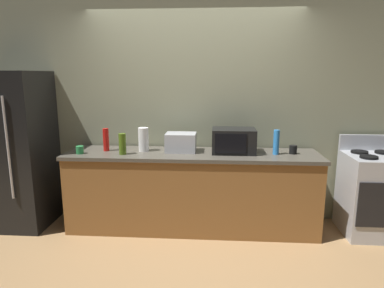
# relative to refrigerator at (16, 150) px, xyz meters

# --- Properties ---
(ground_plane) EXTENTS (8.00, 8.00, 0.00)m
(ground_plane) POSITION_rel_refrigerator_xyz_m (2.05, -0.40, -0.90)
(ground_plane) COLOR #A87F51
(back_wall) EXTENTS (6.40, 0.10, 2.70)m
(back_wall) POSITION_rel_refrigerator_xyz_m (2.05, 0.41, 0.45)
(back_wall) COLOR gray
(back_wall) RESTS_ON ground_plane
(counter_run) EXTENTS (2.84, 0.64, 0.90)m
(counter_run) POSITION_rel_refrigerator_xyz_m (2.05, 0.00, -0.45)
(counter_run) COLOR brown
(counter_run) RESTS_ON ground_plane
(refrigerator) EXTENTS (0.72, 0.73, 1.80)m
(refrigerator) POSITION_rel_refrigerator_xyz_m (0.00, 0.00, 0.00)
(refrigerator) COLOR black
(refrigerator) RESTS_ON ground_plane
(stove_range) EXTENTS (0.60, 0.61, 1.08)m
(stove_range) POSITION_rel_refrigerator_xyz_m (4.05, 0.00, -0.44)
(stove_range) COLOR #B7BABF
(stove_range) RESTS_ON ground_plane
(microwave) EXTENTS (0.48, 0.35, 0.27)m
(microwave) POSITION_rel_refrigerator_xyz_m (2.51, 0.05, 0.13)
(microwave) COLOR black
(microwave) RESTS_ON counter_run
(toaster_oven) EXTENTS (0.34, 0.26, 0.21)m
(toaster_oven) POSITION_rel_refrigerator_xyz_m (1.92, 0.06, 0.10)
(toaster_oven) COLOR #B7BABF
(toaster_oven) RESTS_ON counter_run
(paper_towel_roll) EXTENTS (0.12, 0.12, 0.27)m
(paper_towel_roll) POSITION_rel_refrigerator_xyz_m (1.49, 0.05, 0.13)
(paper_towel_roll) COLOR white
(paper_towel_roll) RESTS_ON counter_run
(bottle_olive_oil) EXTENTS (0.08, 0.08, 0.23)m
(bottle_olive_oil) POSITION_rel_refrigerator_xyz_m (1.30, -0.13, 0.12)
(bottle_olive_oil) COLOR #4C6B19
(bottle_olive_oil) RESTS_ON counter_run
(bottle_hot_sauce) EXTENTS (0.07, 0.07, 0.26)m
(bottle_hot_sauce) POSITION_rel_refrigerator_xyz_m (1.06, 0.03, 0.13)
(bottle_hot_sauce) COLOR red
(bottle_hot_sauce) RESTS_ON counter_run
(bottle_spray_cleaner) EXTENTS (0.06, 0.06, 0.27)m
(bottle_spray_cleaner) POSITION_rel_refrigerator_xyz_m (2.97, -0.01, 0.14)
(bottle_spray_cleaner) COLOR #338CE5
(bottle_spray_cleaner) RESTS_ON counter_run
(mug_black) EXTENTS (0.08, 0.08, 0.09)m
(mug_black) POSITION_rel_refrigerator_xyz_m (3.17, 0.03, 0.05)
(mug_black) COLOR black
(mug_black) RESTS_ON counter_run
(mug_green) EXTENTS (0.08, 0.08, 0.09)m
(mug_green) POSITION_rel_refrigerator_xyz_m (0.81, -0.13, 0.04)
(mug_green) COLOR #2D8C47
(mug_green) RESTS_ON counter_run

